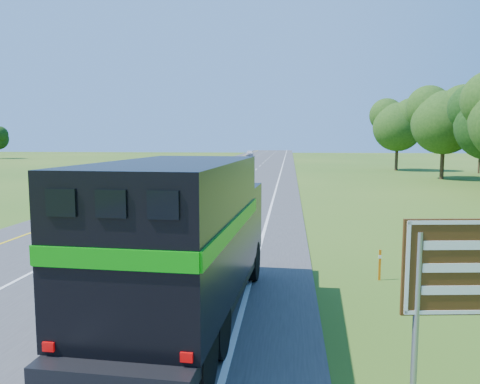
{
  "coord_description": "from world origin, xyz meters",
  "views": [
    {
      "loc": [
        6.7,
        -2.7,
        4.48
      ],
      "look_at": [
        4.24,
        20.3,
        1.84
      ],
      "focal_mm": 35.0,
      "sensor_mm": 36.0,
      "label": 1
    }
  ],
  "objects": [
    {
      "name": "road",
      "position": [
        0.0,
        50.0,
        0.02
      ],
      "size": [
        15.0,
        260.0,
        0.04
      ],
      "primitive_type": "cube",
      "color": "#38383A",
      "rests_on": "ground"
    },
    {
      "name": "lane_markings",
      "position": [
        0.0,
        50.0,
        0.04
      ],
      "size": [
        11.15,
        260.0,
        0.01
      ],
      "color": "yellow",
      "rests_on": "road"
    },
    {
      "name": "horse_truck",
      "position": [
        4.19,
        8.1,
        2.15
      ],
      "size": [
        3.24,
        9.05,
        3.95
      ],
      "rotation": [
        0.0,
        0.0,
        -0.05
      ],
      "color": "black",
      "rests_on": "road"
    },
    {
      "name": "white_suv",
      "position": [
        -3.59,
        34.92,
        0.83
      ],
      "size": [
        2.63,
        5.66,
        1.57
      ],
      "primitive_type": "imported",
      "rotation": [
        0.0,
        0.0,
        0.0
      ],
      "color": "white",
      "rests_on": "road"
    },
    {
      "name": "far_car",
      "position": [
        -3.48,
        116.0,
        0.79
      ],
      "size": [
        2.12,
        4.55,
        1.51
      ],
      "primitive_type": "imported",
      "rotation": [
        0.0,
        0.0,
        0.08
      ],
      "color": "silver",
      "rests_on": "road"
    },
    {
      "name": "exit_sign",
      "position": [
        9.55,
        4.73,
        2.36
      ],
      "size": [
        2.13,
        0.34,
        3.63
      ],
      "rotation": [
        0.0,
        0.0,
        0.13
      ],
      "color": "gray",
      "rests_on": "ground"
    },
    {
      "name": "delineator",
      "position": [
        9.58,
        12.17,
        0.53
      ],
      "size": [
        0.08,
        0.04,
        0.99
      ],
      "color": "#D55D0B",
      "rests_on": "ground"
    }
  ]
}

